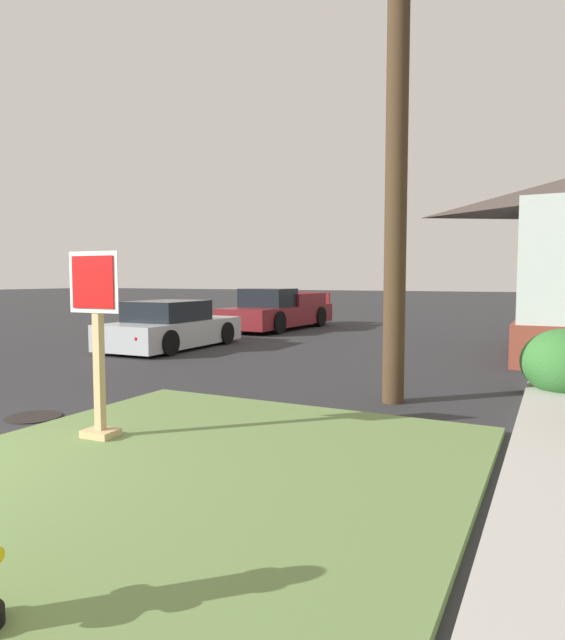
# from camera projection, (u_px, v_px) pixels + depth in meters

# --- Properties ---
(grass_corner_patch) EXTENTS (5.02, 5.86, 0.08)m
(grass_corner_patch) POSITION_uv_depth(u_px,v_px,m) (176.00, 477.00, 4.92)
(grass_corner_patch) COLOR #668447
(grass_corner_patch) RESTS_ON ground
(stop_sign) EXTENTS (0.66, 0.30, 2.03)m
(stop_sign) POSITION_uv_depth(u_px,v_px,m) (98.00, 351.00, 5.96)
(stop_sign) COLOR tan
(stop_sign) RESTS_ON grass_corner_patch
(manhole_cover) EXTENTS (0.70, 0.70, 0.02)m
(manhole_cover) POSITION_uv_depth(u_px,v_px,m) (34.00, 417.00, 7.19)
(manhole_cover) COLOR black
(manhole_cover) RESTS_ON ground
(parked_sedan_silver) EXTENTS (1.97, 4.25, 1.25)m
(parked_sedan_silver) POSITION_uv_depth(u_px,v_px,m) (171.00, 328.00, 14.39)
(parked_sedan_silver) COLOR #ADB2B7
(parked_sedan_silver) RESTS_ON ground
(pickup_truck_maroon) EXTENTS (2.11, 5.57, 1.48)m
(pickup_truck_maroon) POSITION_uv_depth(u_px,v_px,m) (277.00, 312.00, 19.79)
(pickup_truck_maroon) COLOR maroon
(pickup_truck_maroon) RESTS_ON ground
(utility_pole) EXTENTS (1.36, 0.32, 9.31)m
(utility_pole) POSITION_uv_depth(u_px,v_px,m) (398.00, 67.00, 7.72)
(utility_pole) COLOR #42301E
(utility_pole) RESTS_ON ground
(shrub_by_curb) EXTENTS (1.31, 1.31, 1.05)m
(shrub_by_curb) POSITION_uv_depth(u_px,v_px,m) (565.00, 363.00, 8.47)
(shrub_by_curb) COLOR #337231
(shrub_by_curb) RESTS_ON ground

